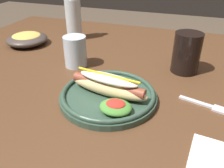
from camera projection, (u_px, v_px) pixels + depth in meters
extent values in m
cube|color=#51331E|center=(109.00, 74.00, 0.76)|extent=(1.33, 1.02, 0.04)
cylinder|color=#51331E|center=(46.00, 83.00, 1.45)|extent=(0.06, 0.06, 0.70)
cylinder|color=#334C3D|center=(108.00, 97.00, 0.60)|extent=(0.25, 0.25, 0.02)
torus|color=#334C3D|center=(108.00, 93.00, 0.59)|extent=(0.24, 0.24, 0.01)
ellipsoid|color=#E0C184|center=(108.00, 88.00, 0.59)|extent=(0.22, 0.08, 0.04)
cylinder|color=brown|center=(108.00, 85.00, 0.58)|extent=(0.20, 0.05, 0.03)
ellipsoid|color=silver|center=(108.00, 79.00, 0.57)|extent=(0.16, 0.07, 0.02)
cylinder|color=yellow|center=(108.00, 75.00, 0.57)|extent=(0.17, 0.03, 0.01)
ellipsoid|color=#4C8C38|center=(116.00, 107.00, 0.53)|extent=(0.08, 0.06, 0.02)
ellipsoid|color=red|center=(116.00, 104.00, 0.52)|extent=(0.05, 0.04, 0.01)
cube|color=silver|center=(196.00, 102.00, 0.59)|extent=(0.09, 0.03, 0.00)
cube|color=silver|center=(220.00, 110.00, 0.56)|extent=(0.04, 0.03, 0.00)
cylinder|color=black|center=(186.00, 53.00, 0.71)|extent=(0.08, 0.08, 0.13)
cylinder|color=silver|center=(75.00, 51.00, 0.75)|extent=(0.07, 0.07, 0.10)
cylinder|color=silver|center=(74.00, 19.00, 0.97)|extent=(0.07, 0.07, 0.17)
ellipsoid|color=#423833|center=(27.00, 39.00, 0.94)|extent=(0.16, 0.16, 0.04)
ellipsoid|color=gold|center=(26.00, 36.00, 0.93)|extent=(0.11, 0.11, 0.02)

